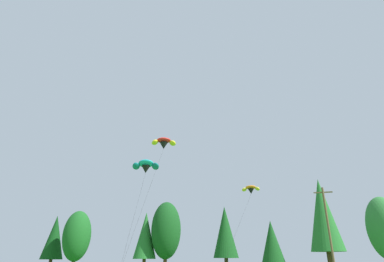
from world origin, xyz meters
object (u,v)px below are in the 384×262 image
object	(u,v)px
parafoil_kite_mid_orange	(251,189)
utility_pole	(329,231)
parafoil_kite_high_teal	(146,166)
parafoil_kite_far_red_yellow	(164,143)

from	to	relation	value
parafoil_kite_mid_orange	utility_pole	bearing A→B (deg)	-38.46
parafoil_kite_high_teal	parafoil_kite_mid_orange	distance (m)	17.78
parafoil_kite_mid_orange	parafoil_kite_far_red_yellow	world-z (taller)	parafoil_kite_far_red_yellow
parafoil_kite_mid_orange	parafoil_kite_far_red_yellow	bearing A→B (deg)	-139.05
utility_pole	parafoil_kite_high_teal	distance (m)	23.81
parafoil_kite_high_teal	parafoil_kite_far_red_yellow	size ratio (longest dim) A/B	0.77
parafoil_kite_high_teal	parafoil_kite_far_red_yellow	xyz separation A→B (m)	(1.12, 3.25, 4.29)
parafoil_kite_far_red_yellow	parafoil_kite_mid_orange	bearing A→B (deg)	40.95
utility_pole	parafoil_kite_high_teal	world-z (taller)	parafoil_kite_high_teal
utility_pole	parafoil_kite_far_red_yellow	bearing A→B (deg)	-174.29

